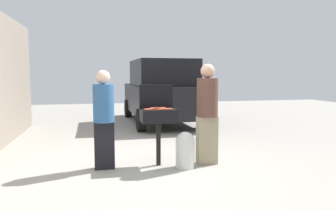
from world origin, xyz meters
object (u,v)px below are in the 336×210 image
(hot_dog_8, at_px, (159,110))
(person_right, at_px, (207,110))
(hot_dog_4, at_px, (164,109))
(hot_dog_11, at_px, (149,110))
(hot_dog_7, at_px, (168,109))
(hot_dog_10, at_px, (148,109))
(parked_minivan, at_px, (161,91))
(bbq_grill, at_px, (158,118))
(hot_dog_2, at_px, (162,108))
(propane_tank, at_px, (185,149))
(hot_dog_0, at_px, (153,108))
(hot_dog_6, at_px, (169,109))
(hot_dog_1, at_px, (163,109))
(hot_dog_3, at_px, (151,109))
(person_left, at_px, (104,116))
(hot_dog_9, at_px, (154,108))
(hot_dog_5, at_px, (161,108))

(hot_dog_8, bearing_deg, person_right, 4.13)
(hot_dog_4, relative_size, hot_dog_11, 1.00)
(hot_dog_7, height_order, person_right, person_right)
(hot_dog_7, xyz_separation_m, hot_dog_10, (-0.36, -0.01, 0.00))
(hot_dog_7, bearing_deg, parked_minivan, 80.25)
(hot_dog_4, bearing_deg, hot_dog_7, 38.70)
(bbq_grill, xyz_separation_m, hot_dog_2, (0.08, 0.13, 0.16))
(propane_tank, distance_m, parked_minivan, 5.08)
(hot_dog_0, bearing_deg, hot_dog_6, -45.60)
(hot_dog_1, height_order, hot_dog_4, same)
(person_right, bearing_deg, hot_dog_3, -12.54)
(person_right, bearing_deg, bbq_grill, -15.36)
(person_left, relative_size, person_right, 0.94)
(hot_dog_2, xyz_separation_m, hot_dog_4, (-0.00, -0.24, 0.00))
(hot_dog_2, distance_m, hot_dog_10, 0.33)
(bbq_grill, height_order, hot_dog_11, hot_dog_11)
(propane_tank, bearing_deg, hot_dog_4, 159.34)
(hot_dog_11, relative_size, person_left, 0.08)
(hot_dog_0, distance_m, hot_dog_8, 0.24)
(hot_dog_10, bearing_deg, hot_dog_9, 54.49)
(hot_dog_0, bearing_deg, hot_dog_3, -116.22)
(hot_dog_2, xyz_separation_m, hot_dog_9, (-0.13, 0.01, 0.00))
(hot_dog_3, height_order, hot_dog_11, same)
(hot_dog_1, relative_size, hot_dog_8, 1.00)
(hot_dog_4, bearing_deg, person_left, 173.33)
(hot_dog_8, distance_m, propane_tank, 0.81)
(hot_dog_2, height_order, hot_dog_5, same)
(hot_dog_4, distance_m, hot_dog_11, 0.26)
(hot_dog_0, xyz_separation_m, hot_dog_10, (-0.12, -0.14, 0.00))
(hot_dog_0, height_order, hot_dog_11, same)
(hot_dog_2, height_order, propane_tank, hot_dog_2)
(hot_dog_2, relative_size, hot_dog_3, 1.00)
(bbq_grill, bearing_deg, person_right, -6.11)
(hot_dog_0, relative_size, hot_dog_10, 1.00)
(hot_dog_4, bearing_deg, hot_dog_2, 89.14)
(hot_dog_9, xyz_separation_m, person_right, (0.90, -0.23, -0.04))
(hot_dog_11, bearing_deg, propane_tank, -12.09)
(hot_dog_0, height_order, person_left, person_left)
(hot_dog_0, relative_size, hot_dog_5, 1.00)
(hot_dog_11, height_order, propane_tank, hot_dog_11)
(bbq_grill, height_order, parked_minivan, parked_minivan)
(hot_dog_2, bearing_deg, hot_dog_6, -76.07)
(hot_dog_7, bearing_deg, hot_dog_8, -151.01)
(hot_dog_8, relative_size, hot_dog_10, 1.00)
(hot_dog_1, xyz_separation_m, person_left, (-0.99, 0.09, -0.10))
(hot_dog_5, relative_size, hot_dog_6, 1.00)
(hot_dog_11, bearing_deg, hot_dog_0, 60.63)
(hot_dog_9, relative_size, person_left, 0.08)
(hot_dog_2, distance_m, hot_dog_7, 0.19)
(bbq_grill, xyz_separation_m, hot_dog_4, (0.08, -0.12, 0.16))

